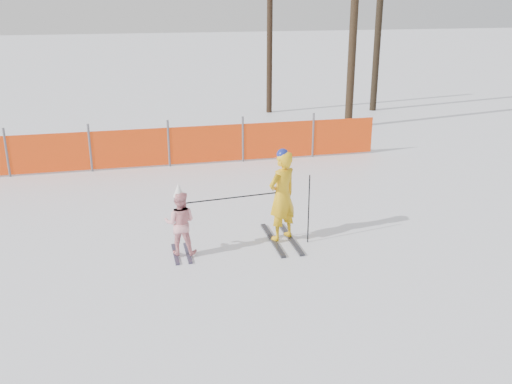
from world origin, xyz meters
TOP-DOWN VIEW (x-y plane):
  - ground at (0.00, 0.00)m, footprint 120.00×120.00m
  - adult at (0.49, 0.52)m, footprint 0.73×1.52m
  - child at (-1.40, 0.33)m, footprint 0.65×0.84m
  - ski_poles at (0.17, 0.38)m, footprint 2.23×0.21m
  - safety_fence at (-4.31, 5.84)m, footprint 17.79×0.06m
  - tree_trunks at (5.53, 10.85)m, footprint 4.32×3.40m

SIDE VIEW (x-z plane):
  - ground at x=0.00m, z-range 0.00..0.00m
  - safety_fence at x=-4.31m, z-range -0.07..1.18m
  - child at x=-1.40m, z-range -0.05..1.28m
  - ski_poles at x=0.17m, z-range 0.17..1.48m
  - adult at x=0.49m, z-range 0.00..1.76m
  - tree_trunks at x=5.53m, z-range -0.19..6.72m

